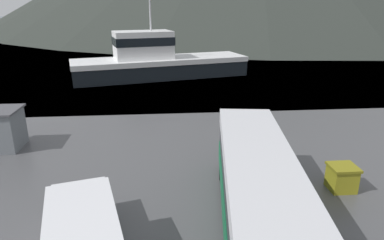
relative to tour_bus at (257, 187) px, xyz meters
The scene contains 6 objects.
water_surface 135.22m from the tour_bus, 88.98° to the left, with size 240.00×240.00×0.00m, color slate.
tour_bus is the anchor object (origin of this frame).
delivery_van 6.43m from the tour_bus, 165.30° to the right, with size 3.64×6.62×2.41m.
fishing_boat 30.24m from the tour_bus, 97.86° to the left, with size 21.41×10.58×10.61m.
storage_bin 5.62m from the tour_bus, 27.60° to the left, with size 1.26×1.20×1.24m.
dock_kiosk 16.16m from the tour_bus, 145.67° to the left, with size 2.43×2.44×2.48m.
Camera 1 is at (-5.86, -1.65, 8.42)m, focal length 32.00 mm.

